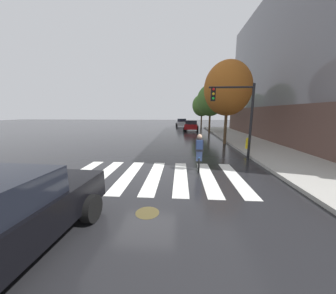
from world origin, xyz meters
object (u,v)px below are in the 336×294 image
cyclist (199,152)px  street_tree_near (228,89)px  manhole_cover (147,213)px  sedan_far (181,122)px  street_tree_mid (210,100)px  fire_hydrant (247,143)px  sedan_mid (191,125)px  street_tree_far (202,105)px  traffic_light_near (237,109)px

cyclist → street_tree_near: bearing=68.5°
manhole_cover → sedan_far: size_ratio=0.14×
sedan_far → street_tree_mid: 11.54m
cyclist → fire_hydrant: (3.81, 4.61, -0.31)m
manhole_cover → fire_hydrant: fire_hydrant is taller
sedan_mid → sedan_far: (-1.44, 7.55, -0.02)m
manhole_cover → street_tree_far: size_ratio=0.11×
traffic_light_near → street_tree_near: 5.46m
cyclist → street_tree_near: size_ratio=0.25×
street_tree_mid → street_tree_far: (-0.23, 7.55, -0.34)m
traffic_light_near → fire_hydrant: traffic_light_near is taller
cyclist → street_tree_mid: size_ratio=0.28×
sedan_mid → street_tree_far: 5.91m
sedan_mid → traffic_light_near: 16.82m
cyclist → traffic_light_near: 3.73m
traffic_light_near → street_tree_far: size_ratio=0.74×
fire_hydrant → cyclist: bearing=-129.6°
sedan_far → street_tree_far: (3.39, -2.86, 3.05)m
sedan_far → street_tree_far: bearing=-40.2°
street_tree_mid → street_tree_near: bearing=-90.0°
sedan_mid → traffic_light_near: size_ratio=1.10×
traffic_light_near → street_tree_far: street_tree_far is taller
sedan_far → fire_hydrant: bearing=-78.3°
street_tree_mid → sedan_mid: bearing=127.3°
sedan_mid → cyclist: bearing=-92.2°
sedan_far → traffic_light_near: bearing=-83.1°
sedan_mid → street_tree_near: (2.18, -11.48, 3.77)m
traffic_light_near → manhole_cover: bearing=-123.0°
cyclist → street_tree_mid: (2.90, 15.98, 3.32)m
manhole_cover → fire_hydrant: (5.54, 8.47, 0.53)m
manhole_cover → fire_hydrant: bearing=56.8°
street_tree_far → sedan_far: bearing=139.8°
sedan_far → cyclist: bearing=-88.4°
sedan_mid → traffic_light_near: traffic_light_near is taller
traffic_light_near → street_tree_near: size_ratio=0.62×
manhole_cover → sedan_far: sedan_far is taller
sedan_mid → sedan_far: size_ratio=1.03×
sedan_mid → street_tree_near: street_tree_near is taller
street_tree_near → street_tree_mid: size_ratio=1.09×
street_tree_far → street_tree_near: bearing=-89.2°
cyclist → street_tree_far: bearing=83.5°
manhole_cover → sedan_mid: bearing=83.8°
street_tree_near → street_tree_far: 16.18m
sedan_mid → fire_hydrant: bearing=-77.8°
traffic_light_near → street_tree_far: 21.33m
sedan_mid → traffic_light_near: (1.50, -16.62, 2.07)m
street_tree_far → street_tree_mid: bearing=-88.3°
sedan_mid → street_tree_far: street_tree_far is taller
manhole_cover → street_tree_near: size_ratio=0.09×
cyclist → street_tree_far: 23.87m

